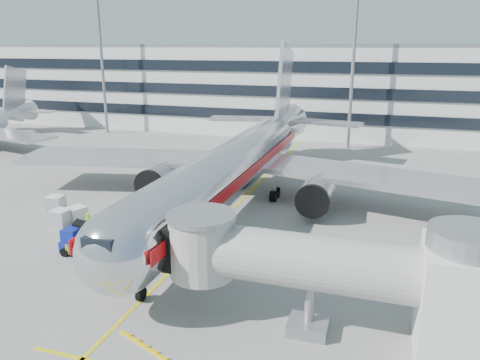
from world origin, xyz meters
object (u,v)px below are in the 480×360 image
(baggage_tug, at_px, (78,243))
(cargo_container_left, at_px, (77,215))
(main_jet, at_px, (239,162))
(cargo_container_front, at_px, (61,218))
(ramp_worker, at_px, (89,224))
(cargo_container_right, at_px, (56,204))
(belt_loader, at_px, (102,243))

(baggage_tug, bearing_deg, cargo_container_left, 127.02)
(main_jet, height_order, cargo_container_front, main_jet)
(cargo_container_left, relative_size, cargo_container_front, 1.21)
(cargo_container_front, relative_size, ramp_worker, 0.86)
(cargo_container_front, bearing_deg, cargo_container_left, 55.33)
(cargo_container_right, xyz_separation_m, cargo_container_front, (3.04, -3.13, -0.00))
(belt_loader, distance_m, cargo_container_right, 11.45)
(main_jet, height_order, ramp_worker, main_jet)
(baggage_tug, height_order, cargo_container_left, baggage_tug)
(cargo_container_right, relative_size, cargo_container_front, 1.10)
(cargo_container_left, xyz_separation_m, cargo_container_front, (-0.79, -1.15, 0.02))
(belt_loader, xyz_separation_m, cargo_container_right, (-9.43, 6.49, 0.06))
(cargo_container_left, distance_m, ramp_worker, 3.08)
(main_jet, bearing_deg, ramp_worker, -129.95)
(cargo_container_right, distance_m, ramp_worker, 7.37)
(baggage_tug, relative_size, cargo_container_front, 1.77)
(belt_loader, xyz_separation_m, cargo_container_front, (-6.39, 3.36, 0.06))
(baggage_tug, bearing_deg, cargo_container_right, 136.93)
(baggage_tug, xyz_separation_m, ramp_worker, (-1.58, 3.67, 0.01))
(ramp_worker, bearing_deg, main_jet, -2.93)
(baggage_tug, relative_size, ramp_worker, 1.52)
(main_jet, height_order, baggage_tug, main_jet)
(ramp_worker, bearing_deg, baggage_tug, -119.67)
(main_jet, xyz_separation_m, ramp_worker, (-9.57, -11.43, -3.33))
(cargo_container_left, xyz_separation_m, cargo_container_right, (-3.83, 1.98, 0.02))
(cargo_container_front, height_order, ramp_worker, ramp_worker)
(cargo_container_left, bearing_deg, baggage_tug, -52.98)
(cargo_container_front, bearing_deg, cargo_container_right, 134.22)
(cargo_container_right, bearing_deg, ramp_worker, -30.52)
(cargo_container_left, distance_m, cargo_container_front, 1.39)
(baggage_tug, xyz_separation_m, cargo_container_front, (-4.89, 4.29, -0.11))
(main_jet, bearing_deg, baggage_tug, -117.89)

